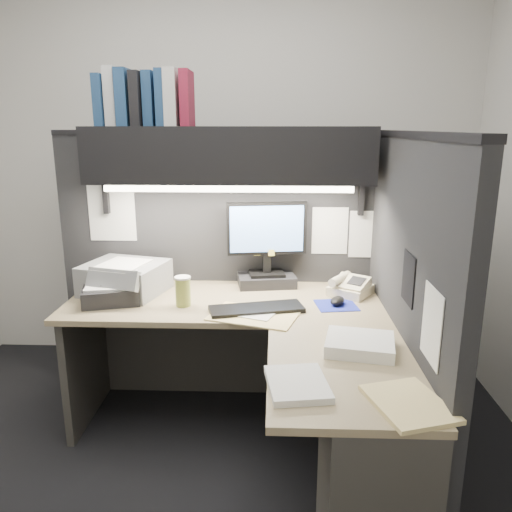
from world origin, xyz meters
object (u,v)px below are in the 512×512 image
at_px(keyboard, 256,309).
at_px(printer, 125,278).
at_px(monitor, 267,253).
at_px(overhead_shelf, 230,155).
at_px(telephone, 351,287).
at_px(desk, 285,402).
at_px(notebook_stack, 112,294).
at_px(coffee_cup, 183,292).

relative_size(keyboard, printer, 1.13).
height_order(monitor, keyboard, monitor).
xyz_separation_m(overhead_shelf, monitor, (0.20, 0.07, -0.57)).
bearing_deg(monitor, overhead_shelf, -170.86).
bearing_deg(telephone, desk, -85.75).
distance_m(desk, printer, 1.18).
height_order(keyboard, notebook_stack, notebook_stack).
relative_size(desk, monitor, 3.40).
xyz_separation_m(monitor, telephone, (0.48, -0.14, -0.16)).
bearing_deg(desk, telephone, 60.90).
relative_size(overhead_shelf, coffee_cup, 10.37).
bearing_deg(notebook_stack, telephone, 7.54).
xyz_separation_m(keyboard, telephone, (0.52, 0.29, 0.03)).
relative_size(monitor, printer, 1.18).
height_order(desk, coffee_cup, coffee_cup).
bearing_deg(keyboard, telephone, 14.62).
height_order(telephone, printer, printer).
bearing_deg(keyboard, coffee_cup, 155.73).
relative_size(desk, keyboard, 3.54).
bearing_deg(monitor, coffee_cup, -149.41).
bearing_deg(monitor, printer, -178.44).
distance_m(monitor, printer, 0.83).
bearing_deg(keyboard, overhead_shelf, 99.43).
bearing_deg(overhead_shelf, desk, -68.21).
bearing_deg(telephone, monitor, -163.02).
relative_size(overhead_shelf, notebook_stack, 5.26).
relative_size(desk, overhead_shelf, 1.10).
height_order(keyboard, printer, printer).
distance_m(coffee_cup, printer, 0.42).
xyz_separation_m(coffee_cup, printer, (-0.37, 0.21, 0.01)).
relative_size(keyboard, coffee_cup, 3.21).
distance_m(desk, keyboard, 0.51).
xyz_separation_m(telephone, printer, (-1.28, -0.01, 0.04)).
distance_m(overhead_shelf, monitor, 0.61).
xyz_separation_m(monitor, keyboard, (-0.04, -0.43, -0.19)).
distance_m(monitor, coffee_cup, 0.58).
bearing_deg(monitor, notebook_stack, -168.35).
bearing_deg(monitor, telephone, -25.34).
bearing_deg(printer, coffee_cup, -14.30).
relative_size(telephone, coffee_cup, 1.41).
height_order(keyboard, coffee_cup, coffee_cup).
height_order(monitor, notebook_stack, monitor).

